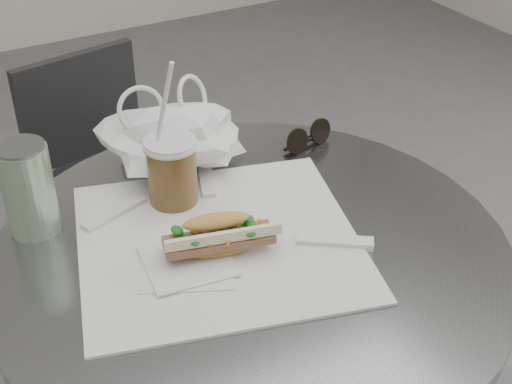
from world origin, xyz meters
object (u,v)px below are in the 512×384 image
cafe_table (252,375)px  iced_coffee (172,171)px  sunglasses (308,138)px  drink_can (28,189)px  banh_mi (218,236)px  chair_far (122,224)px

cafe_table → iced_coffee: size_ratio=3.14×
sunglasses → drink_can: bearing=168.9°
banh_mi → chair_far: bearing=98.6°
cafe_table → chair_far: cafe_table is taller
cafe_table → chair_far: (0.01, 0.69, -0.14)m
iced_coffee → drink_can: iced_coffee is taller
banh_mi → iced_coffee: iced_coffee is taller
chair_far → iced_coffee: size_ratio=3.03×
banh_mi → drink_can: (-0.21, 0.19, 0.04)m
banh_mi → drink_can: drink_can is taller
chair_far → drink_can: bearing=50.3°
chair_far → banh_mi: 0.82m
chair_far → drink_can: drink_can is taller
drink_can → sunglasses: bearing=1.1°
chair_far → drink_can: (-0.27, -0.50, 0.48)m
cafe_table → sunglasses: (0.23, 0.20, 0.29)m
chair_far → sunglasses: (0.22, -0.49, 0.43)m
drink_can → chair_far: bearing=61.2°
chair_far → banh_mi: banh_mi is taller
banh_mi → iced_coffee: size_ratio=0.84×
iced_coffee → sunglasses: iced_coffee is taller
chair_far → iced_coffee: 0.71m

